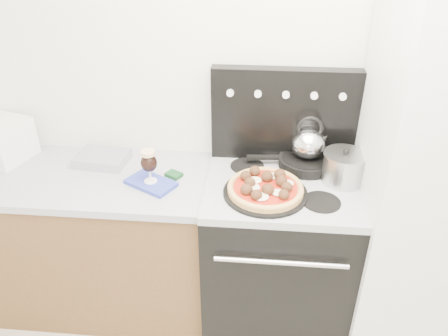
# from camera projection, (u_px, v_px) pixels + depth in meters

# --- Properties ---
(room_shell) EXTENTS (3.52, 3.01, 2.52)m
(room_shell) POSITION_uv_depth(u_px,v_px,m) (269.00, 250.00, 1.26)
(room_shell) COLOR #BBB19C
(room_shell) RESTS_ON ground
(base_cabinet) EXTENTS (1.45, 0.60, 0.86)m
(base_cabinet) POSITION_uv_depth(u_px,v_px,m) (85.00, 243.00, 2.54)
(base_cabinet) COLOR brown
(base_cabinet) RESTS_ON ground
(countertop) EXTENTS (1.48, 0.63, 0.04)m
(countertop) POSITION_uv_depth(u_px,v_px,m) (71.00, 177.00, 2.31)
(countertop) COLOR #A7A8B2
(countertop) RESTS_ON base_cabinet
(stove_body) EXTENTS (0.76, 0.65, 0.88)m
(stove_body) POSITION_uv_depth(u_px,v_px,m) (276.00, 256.00, 2.42)
(stove_body) COLOR black
(stove_body) RESTS_ON ground
(cooktop) EXTENTS (0.76, 0.65, 0.04)m
(cooktop) POSITION_uv_depth(u_px,v_px,m) (282.00, 187.00, 2.19)
(cooktop) COLOR #ADADB2
(cooktop) RESTS_ON stove_body
(backguard) EXTENTS (0.76, 0.08, 0.50)m
(backguard) POSITION_uv_depth(u_px,v_px,m) (284.00, 115.00, 2.29)
(backguard) COLOR black
(backguard) RESTS_ON cooktop
(fridge) EXTENTS (0.64, 0.68, 1.90)m
(fridge) POSITION_uv_depth(u_px,v_px,m) (429.00, 188.00, 2.09)
(fridge) COLOR silver
(fridge) RESTS_ON ground
(foil_sheet) EXTENTS (0.29, 0.22, 0.05)m
(foil_sheet) POSITION_uv_depth(u_px,v_px,m) (102.00, 159.00, 2.38)
(foil_sheet) COLOR silver
(foil_sheet) RESTS_ON countertop
(oven_mitt) EXTENTS (0.29, 0.25, 0.02)m
(oven_mitt) POSITION_uv_depth(u_px,v_px,m) (151.00, 183.00, 2.20)
(oven_mitt) COLOR #303EAC
(oven_mitt) RESTS_ON countertop
(beer_glass) EXTENTS (0.09, 0.09, 0.18)m
(beer_glass) POSITION_uv_depth(u_px,v_px,m) (149.00, 166.00, 2.15)
(beer_glass) COLOR black
(beer_glass) RESTS_ON oven_mitt
(pizza_pan) EXTENTS (0.51, 0.51, 0.01)m
(pizza_pan) POSITION_uv_depth(u_px,v_px,m) (265.00, 193.00, 2.10)
(pizza_pan) COLOR black
(pizza_pan) RESTS_ON cooktop
(pizza) EXTENTS (0.42, 0.42, 0.05)m
(pizza) POSITION_uv_depth(u_px,v_px,m) (266.00, 187.00, 2.08)
(pizza) COLOR tan
(pizza) RESTS_ON pizza_pan
(skillet) EXTENTS (0.32, 0.32, 0.05)m
(skillet) POSITION_uv_depth(u_px,v_px,m) (306.00, 162.00, 2.31)
(skillet) COLOR black
(skillet) RESTS_ON cooktop
(tea_kettle) EXTENTS (0.21, 0.21, 0.20)m
(tea_kettle) POSITION_uv_depth(u_px,v_px,m) (309.00, 141.00, 2.25)
(tea_kettle) COLOR white
(tea_kettle) RESTS_ON skillet
(stock_pot) EXTENTS (0.21, 0.21, 0.15)m
(stock_pot) POSITION_uv_depth(u_px,v_px,m) (344.00, 168.00, 2.16)
(stock_pot) COLOR #B3B3B3
(stock_pot) RESTS_ON cooktop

